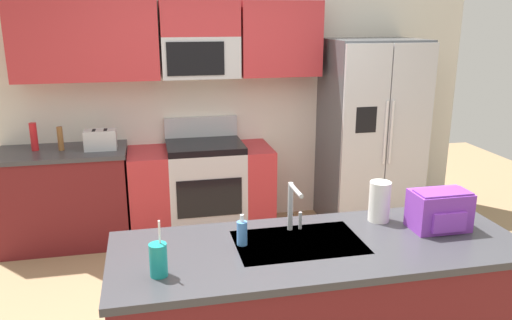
# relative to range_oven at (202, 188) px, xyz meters

# --- Properties ---
(kitchen_wall_unit) EXTENTS (5.20, 0.43, 2.60)m
(kitchen_wall_unit) POSITION_rel_range_oven_xyz_m (0.10, 0.28, 1.03)
(kitchen_wall_unit) COLOR silver
(kitchen_wall_unit) RESTS_ON ground
(back_counter) EXTENTS (1.14, 0.63, 0.90)m
(back_counter) POSITION_rel_range_oven_xyz_m (-1.26, -0.00, 0.01)
(back_counter) COLOR maroon
(back_counter) RESTS_ON ground
(range_oven) EXTENTS (1.36, 0.61, 1.10)m
(range_oven) POSITION_rel_range_oven_xyz_m (0.00, 0.00, 0.00)
(range_oven) COLOR #B7BABF
(range_oven) RESTS_ON ground
(refrigerator) EXTENTS (0.90, 0.76, 1.85)m
(refrigerator) POSITION_rel_range_oven_xyz_m (1.70, -0.07, 0.48)
(refrigerator) COLOR #4C4F54
(refrigerator) RESTS_ON ground
(island_counter) EXTENTS (2.20, 0.81, 0.90)m
(island_counter) POSITION_rel_range_oven_xyz_m (0.37, -2.36, 0.01)
(island_counter) COLOR maroon
(island_counter) RESTS_ON ground
(toaster) EXTENTS (0.28, 0.16, 0.18)m
(toaster) POSITION_rel_range_oven_xyz_m (-0.90, -0.05, 0.55)
(toaster) COLOR #B7BABF
(toaster) RESTS_ON back_counter
(pepper_mill) EXTENTS (0.05, 0.05, 0.21)m
(pepper_mill) POSITION_rel_range_oven_xyz_m (-1.25, -0.00, 0.56)
(pepper_mill) COLOR brown
(pepper_mill) RESTS_ON back_counter
(bottle_red) EXTENTS (0.06, 0.06, 0.25)m
(bottle_red) POSITION_rel_range_oven_xyz_m (-1.48, 0.04, 0.58)
(bottle_red) COLOR red
(bottle_red) RESTS_ON back_counter
(sink_faucet) EXTENTS (0.08, 0.21, 0.28)m
(sink_faucet) POSITION_rel_range_oven_xyz_m (0.28, -2.16, 0.62)
(sink_faucet) COLOR #B7BABF
(sink_faucet) RESTS_ON island_counter
(drink_cup_teal) EXTENTS (0.08, 0.08, 0.28)m
(drink_cup_teal) POSITION_rel_range_oven_xyz_m (-0.47, -2.52, 0.54)
(drink_cup_teal) COLOR teal
(drink_cup_teal) RESTS_ON island_counter
(soap_dispenser) EXTENTS (0.06, 0.06, 0.17)m
(soap_dispenser) POSITION_rel_range_oven_xyz_m (-0.03, -2.27, 0.53)
(soap_dispenser) COLOR #4C8CD8
(soap_dispenser) RESTS_ON island_counter
(paper_towel_roll) EXTENTS (0.12, 0.12, 0.24)m
(paper_towel_roll) POSITION_rel_range_oven_xyz_m (0.82, -2.12, 0.58)
(paper_towel_roll) COLOR white
(paper_towel_roll) RESTS_ON island_counter
(backpack) EXTENTS (0.32, 0.22, 0.23)m
(backpack) POSITION_rel_range_oven_xyz_m (1.10, -2.31, 0.57)
(backpack) COLOR purple
(backpack) RESTS_ON island_counter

